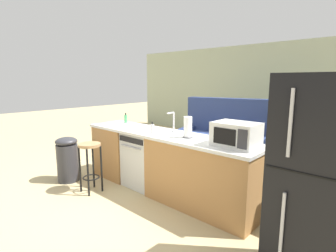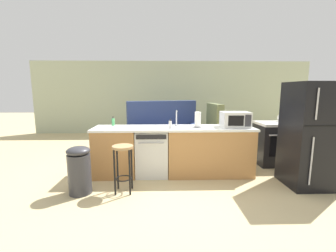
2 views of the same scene
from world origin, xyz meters
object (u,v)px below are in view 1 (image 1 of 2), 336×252
at_px(refrigerator, 330,191).
at_px(bar_stool, 90,157).
at_px(microwave, 236,134).
at_px(trash_bin, 67,159).
at_px(soap_bottle, 152,129).
at_px(dish_soap_bottle, 126,119).
at_px(couch, 229,140).
at_px(dishwasher, 146,159).
at_px(paper_towel_roll, 188,127).
at_px(armchair, 314,157).

xyz_separation_m(refrigerator, bar_stool, (-3.01, -0.19, -0.32)).
relative_size(microwave, trash_bin, 0.68).
height_order(soap_bottle, dish_soap_bottle, same).
xyz_separation_m(microwave, trash_bin, (-2.61, -0.76, -0.66)).
bearing_deg(trash_bin, couch, 65.74).
bearing_deg(trash_bin, dishwasher, 35.42).
height_order(dishwasher, paper_towel_roll, paper_towel_roll).
xyz_separation_m(refrigerator, soap_bottle, (-2.27, 0.38, 0.12)).
bearing_deg(paper_towel_roll, dish_soap_bottle, 172.09).
bearing_deg(paper_towel_roll, microwave, 0.84).
relative_size(bar_stool, trash_bin, 1.00).
bearing_deg(dishwasher, refrigerator, -11.93).
bearing_deg(couch, dishwasher, -96.39).
relative_size(dishwasher, bar_stool, 1.14).
height_order(microwave, couch, couch).
xyz_separation_m(soap_bottle, couch, (-0.09, 2.33, -0.58)).
height_order(refrigerator, bar_stool, refrigerator).
distance_m(bar_stool, couch, 2.96).
relative_size(refrigerator, microwave, 3.41).
distance_m(bar_stool, trash_bin, 0.68).
bearing_deg(couch, microwave, -58.98).
distance_m(paper_towel_roll, armchair, 2.51).
bearing_deg(paper_towel_roll, dishwasher, 179.22).
distance_m(bar_stool, armchair, 3.70).
bearing_deg(bar_stool, microwave, 20.64).
bearing_deg(couch, bar_stool, -102.74).
bearing_deg(refrigerator, soap_bottle, 170.61).
bearing_deg(paper_towel_roll, refrigerator, -17.02).
relative_size(refrigerator, soap_bottle, 9.68).
height_order(refrigerator, armchair, refrigerator).
distance_m(dish_soap_bottle, couch, 2.26).
bearing_deg(microwave, dishwasher, 179.95).
relative_size(refrigerator, dish_soap_bottle, 9.68).
distance_m(microwave, armchair, 2.31).
relative_size(refrigerator, couch, 0.79).
bearing_deg(armchair, trash_bin, -134.99).
distance_m(soap_bottle, bar_stool, 1.03).
height_order(microwave, armchair, armchair).
xyz_separation_m(microwave, dish_soap_bottle, (-2.28, 0.21, -0.07)).
relative_size(microwave, soap_bottle, 2.84).
bearing_deg(dish_soap_bottle, armchair, 36.98).
distance_m(couch, armchair, 1.63).
bearing_deg(couch, refrigerator, -48.89).
relative_size(dishwasher, armchair, 0.70).
xyz_separation_m(refrigerator, armchair, (-0.73, 2.73, -0.50)).
xyz_separation_m(couch, armchair, (1.63, 0.02, -0.04)).
bearing_deg(microwave, couch, 121.02).
xyz_separation_m(bar_stool, trash_bin, (-0.66, -0.03, -0.16)).
relative_size(dishwasher, dish_soap_bottle, 4.77).
distance_m(trash_bin, couch, 3.20).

